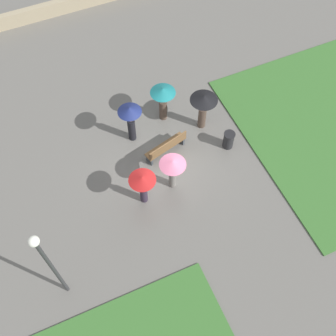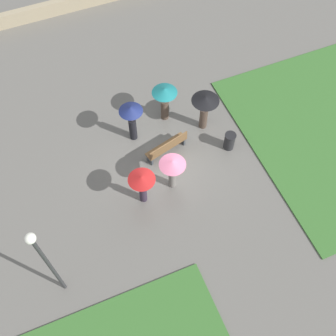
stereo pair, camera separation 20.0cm
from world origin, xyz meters
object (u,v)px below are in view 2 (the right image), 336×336
trash_bin (229,141)px  crowd_person_red (142,183)px  park_bench (167,147)px  lamp_post (44,258)px  crowd_person_pink (172,167)px  crowd_person_navy (131,117)px  crowd_person_black (205,105)px  crowd_person_teal (165,97)px

trash_bin → crowd_person_red: size_ratio=0.49×
park_bench → trash_bin: size_ratio=2.30×
trash_bin → crowd_person_red: 4.39m
park_bench → trash_bin: 2.61m
crowd_person_red → lamp_post: bearing=-156.4°
park_bench → lamp_post: lamp_post is taller
crowd_person_pink → crowd_person_navy: crowd_person_navy is taller
lamp_post → crowd_person_black: (-7.43, -4.57, -1.49)m
lamp_post → trash_bin: lamp_post is taller
trash_bin → crowd_person_teal: 3.27m
lamp_post → crowd_person_navy: 6.96m
crowd_person_red → crowd_person_teal: crowd_person_teal is taller
trash_bin → crowd_person_red: (4.20, 0.95, 0.86)m
trash_bin → crowd_person_black: 1.83m
crowd_person_black → crowd_person_teal: (1.34, -1.09, -0.11)m
park_bench → crowd_person_pink: 1.77m
crowd_person_red → crowd_person_black: 4.37m
crowd_person_red → crowd_person_black: crowd_person_black is taller
crowd_person_red → crowd_person_teal: bearing=49.6°
trash_bin → lamp_post: bearing=21.5°
park_bench → crowd_person_black: size_ratio=1.00×
crowd_person_red → crowd_person_black: bearing=26.5°
crowd_person_black → crowd_person_teal: crowd_person_black is taller
park_bench → crowd_person_teal: size_ratio=1.05×
trash_bin → park_bench: bearing=-15.5°
park_bench → crowd_person_teal: 2.11m
crowd_person_pink → trash_bin: bearing=26.8°
lamp_post → crowd_person_pink: bearing=-155.0°
lamp_post → crowd_person_navy: (-4.44, -5.15, -1.52)m
crowd_person_pink → crowd_person_navy: size_ratio=0.89×
crowd_person_navy → crowd_person_teal: bearing=-80.6°
park_bench → crowd_person_red: bearing=30.1°
crowd_person_teal → crowd_person_red: bearing=-104.6°
park_bench → crowd_person_red: 2.49m
crowd_person_teal → crowd_person_black: bearing=-19.9°
lamp_post → crowd_person_teal: (-6.09, -5.65, -1.59)m
crowd_person_pink → crowd_person_teal: bearing=84.2°
crowd_person_navy → crowd_person_teal: crowd_person_navy is taller
crowd_person_red → trash_bin: bearing=6.2°
park_bench → crowd_person_red: (1.68, 1.65, 0.80)m
crowd_person_pink → crowd_person_navy: (0.61, -2.80, 0.04)m
trash_bin → crowd_person_black: bearing=-69.4°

